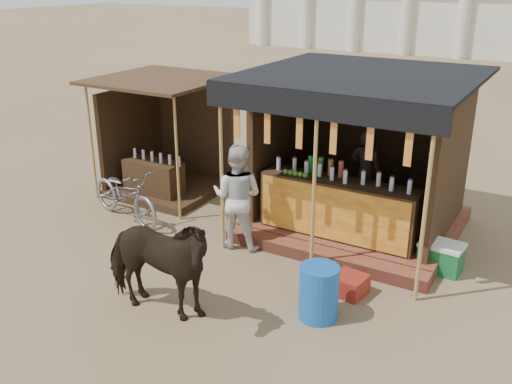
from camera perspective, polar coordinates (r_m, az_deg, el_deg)
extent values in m
plane|color=#846B4C|center=(8.12, -5.79, -10.82)|extent=(120.00, 120.00, 0.00)
cube|color=#994532|center=(10.42, 10.07, -2.82)|extent=(3.40, 2.80, 0.22)
cube|color=#994532|center=(9.12, 6.59, -6.33)|extent=(3.40, 0.35, 0.20)
cube|color=#3C2616|center=(9.37, 8.24, -1.61)|extent=(2.60, 0.55, 0.95)
cube|color=#BC4C16|center=(9.13, 7.55, -2.21)|extent=(2.50, 0.02, 0.88)
cube|color=#3C2616|center=(11.10, 12.82, 5.92)|extent=(3.00, 0.12, 2.50)
cube|color=#3C2616|center=(10.52, 2.87, 5.61)|extent=(0.12, 2.50, 2.50)
cube|color=#3C2616|center=(9.59, 19.00, 2.89)|extent=(0.12, 2.50, 2.50)
cube|color=black|center=(9.48, 10.66, 11.48)|extent=(3.60, 3.60, 0.06)
cube|color=black|center=(7.89, 6.06, 8.48)|extent=(3.60, 0.06, 0.36)
cylinder|color=tan|center=(8.99, -3.47, 2.23)|extent=(0.06, 0.06, 2.75)
cylinder|color=tan|center=(8.26, 5.83, 0.41)|extent=(0.06, 0.06, 2.75)
cylinder|color=tan|center=(7.79, 16.57, -1.70)|extent=(0.06, 0.06, 2.75)
cube|color=red|center=(8.60, -1.91, 7.11)|extent=(0.10, 0.02, 0.55)
cube|color=red|center=(8.35, 1.14, 6.68)|extent=(0.10, 0.02, 0.55)
cube|color=red|center=(8.11, 4.37, 6.20)|extent=(0.10, 0.02, 0.55)
cube|color=red|center=(7.91, 7.77, 5.67)|extent=(0.10, 0.02, 0.55)
cube|color=red|center=(7.74, 11.32, 5.10)|extent=(0.10, 0.02, 0.55)
cube|color=red|center=(7.59, 15.02, 4.48)|extent=(0.10, 0.02, 0.55)
imported|color=black|center=(10.17, 10.88, 1.92)|extent=(0.60, 0.41, 1.56)
cube|color=#3C2616|center=(12.03, -8.54, 0.42)|extent=(2.00, 2.00, 0.15)
cube|color=#3C2616|center=(12.45, -6.07, 5.96)|extent=(1.90, 0.10, 2.10)
cube|color=#3C2616|center=(12.33, -12.27, 5.44)|extent=(0.10, 1.90, 2.10)
cube|color=#472D19|center=(11.36, -9.49, 11.06)|extent=(2.40, 2.40, 0.06)
cylinder|color=tan|center=(11.64, -16.13, 4.81)|extent=(0.05, 0.05, 2.35)
cylinder|color=tan|center=(10.27, -7.89, 3.32)|extent=(0.05, 0.05, 2.35)
cube|color=#3C2616|center=(11.56, -10.16, 1.16)|extent=(1.20, 0.50, 0.80)
imported|color=black|center=(7.55, -10.01, -7.18)|extent=(1.83, 0.97, 1.49)
imported|color=gray|center=(10.65, -12.95, -0.21)|extent=(2.02, 1.13, 1.01)
imported|color=silver|center=(9.25, -1.86, -0.46)|extent=(0.97, 0.82, 1.76)
cylinder|color=#1757B0|center=(7.60, 6.28, -9.95)|extent=(0.62, 0.62, 0.75)
cube|color=maroon|center=(8.29, 9.34, -9.15)|extent=(0.50, 0.50, 0.29)
cube|color=#166730|center=(9.20, 17.96, -6.33)|extent=(0.65, 0.47, 0.40)
cube|color=white|center=(9.10, 18.12, -5.04)|extent=(0.67, 0.49, 0.06)
cylinder|color=silver|center=(36.80, 0.63, 17.27)|extent=(0.70, 0.70, 3.60)
cylinder|color=silver|center=(35.41, 5.04, 17.05)|extent=(0.70, 0.70, 3.60)
cylinder|color=silver|center=(34.24, 9.78, 16.70)|extent=(0.70, 0.70, 3.60)
cylinder|color=silver|center=(33.29, 14.79, 16.21)|extent=(0.70, 0.70, 3.60)
cylinder|color=silver|center=(32.60, 20.03, 15.57)|extent=(0.70, 0.70, 3.60)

